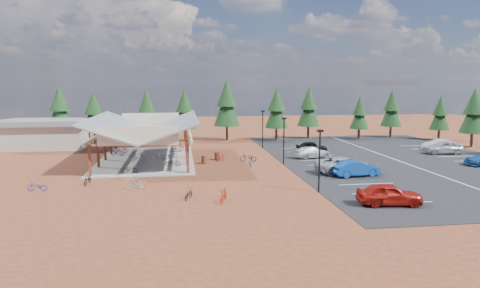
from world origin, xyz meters
TOP-DOWN VIEW (x-y plane):
  - ground at (0.00, 0.00)m, footprint 140.00×140.00m
  - asphalt_lot at (18.50, 3.00)m, footprint 27.00×44.00m
  - concrete_pad at (-10.00, 7.00)m, footprint 10.60×18.60m
  - bike_pavilion at (-10.00, 7.00)m, footprint 11.65×19.40m
  - outbuilding at (-24.00, 18.00)m, footprint 11.00×7.00m
  - lamp_post_0 at (5.00, -10.00)m, footprint 0.50×0.25m
  - lamp_post_1 at (5.00, 2.00)m, footprint 0.50×0.25m
  - lamp_post_2 at (5.00, 14.00)m, footprint 0.50×0.25m
  - trash_bin_0 at (-3.54, 3.68)m, footprint 0.60×0.60m
  - trash_bin_1 at (-1.92, 5.90)m, footprint 0.60×0.60m
  - pine_0 at (-23.37, 22.48)m, footprint 3.67×3.67m
  - pine_1 at (-18.42, 21.34)m, footprint 3.32×3.32m
  - pine_2 at (-10.96, 22.47)m, footprint 3.38×3.38m
  - pine_3 at (-5.39, 22.43)m, footprint 3.41×3.41m
  - pine_4 at (1.06, 22.58)m, footprint 4.03×4.03m
  - pine_5 at (8.56, 21.30)m, footprint 3.50×3.50m
  - pine_6 at (14.17, 22.98)m, footprint 3.56×3.56m
  - pine_7 at (21.87, 21.12)m, footprint 2.92×2.92m
  - pine_8 at (27.73, 22.19)m, footprint 3.34×3.34m
  - pine_12 at (33.83, 10.85)m, footprint 3.51×3.51m
  - pine_13 at (33.49, 17.94)m, footprint 2.96×2.96m
  - bike_0 at (-10.99, -0.80)m, footprint 1.65×0.92m
  - bike_1 at (-10.88, 5.63)m, footprint 1.82×0.86m
  - bike_2 at (-13.65, 9.75)m, footprint 1.64×0.92m
  - bike_3 at (-13.53, 11.71)m, footprint 1.65×0.59m
  - bike_4 at (-6.92, 2.38)m, footprint 1.61×0.66m
  - bike_5 at (-8.58, 6.15)m, footprint 1.55×0.80m
  - bike_6 at (-7.24, 7.12)m, footprint 1.68×1.06m
  - bike_7 at (-6.49, 12.02)m, footprint 1.73×0.57m
  - bike_8 at (-14.19, -4.68)m, footprint 0.79×1.90m
  - bike_10 at (-17.84, -6.40)m, footprint 1.61×0.68m
  - bike_11 at (-2.95, -11.72)m, footprint 1.08×1.85m
  - bike_12 at (-5.56, -10.70)m, footprint 1.04×1.62m
  - bike_13 at (-9.86, -6.83)m, footprint 1.80×0.81m
  - bike_14 at (1.22, 1.25)m, footprint 0.55×1.59m
  - bike_15 at (-1.62, 4.82)m, footprint 1.32×1.38m
  - bike_16 at (1.48, 4.28)m, footprint 1.97×1.18m
  - car_0 at (8.88, -14.31)m, footprint 4.85×2.49m
  - car_1 at (10.37, -4.79)m, footprint 4.78×2.20m
  - car_2 at (9.86, -3.20)m, footprint 6.03×3.40m
  - car_3 at (9.32, 5.45)m, footprint 4.85×2.76m
  - car_4 at (10.53, 9.52)m, footprint 4.01×1.69m
  - car_8 at (26.39, 6.02)m, footprint 4.80×2.14m
  - car_9 at (27.86, 9.18)m, footprint 4.21×1.58m

SIDE VIEW (x-z plane):
  - ground at x=0.00m, z-range 0.00..0.00m
  - asphalt_lot at x=18.50m, z-range 0.00..0.04m
  - concrete_pad at x=-10.00m, z-range 0.00..0.10m
  - bike_12 at x=-5.56m, z-range 0.00..0.80m
  - bike_10 at x=-17.84m, z-range 0.00..0.82m
  - bike_14 at x=1.22m, z-range 0.00..0.83m
  - bike_15 at x=-1.62m, z-range 0.00..0.90m
  - trash_bin_0 at x=-3.54m, z-range 0.00..0.90m
  - trash_bin_1 at x=-1.92m, z-range 0.00..0.90m
  - bike_8 at x=-14.19m, z-range 0.00..0.98m
  - bike_16 at x=1.48m, z-range 0.00..0.98m
  - bike_2 at x=-13.65m, z-range 0.10..0.91m
  - bike_0 at x=-10.99m, z-range 0.10..0.92m
  - bike_4 at x=-6.92m, z-range 0.10..0.93m
  - bike_6 at x=-7.24m, z-range 0.10..0.93m
  - bike_13 at x=-9.86m, z-range 0.00..1.05m
  - bike_11 at x=-2.95m, z-range 0.00..1.07m
  - bike_5 at x=-8.58m, z-range 0.10..1.00m
  - bike_3 at x=-13.53m, z-range 0.10..1.07m
  - bike_7 at x=-6.49m, z-range 0.10..1.13m
  - bike_1 at x=-10.88m, z-range 0.10..1.16m
  - car_3 at x=9.32m, z-range 0.04..1.37m
  - car_4 at x=10.53m, z-range 0.04..1.39m
  - car_9 at x=27.86m, z-range 0.04..1.41m
  - car_1 at x=10.37m, z-range 0.04..1.56m
  - car_0 at x=8.88m, z-range 0.04..1.62m
  - car_2 at x=9.86m, z-range 0.04..1.63m
  - car_8 at x=26.39m, z-range 0.04..1.64m
  - outbuilding at x=-24.00m, z-range 0.08..3.98m
  - lamp_post_0 at x=5.00m, z-range 0.41..5.55m
  - lamp_post_1 at x=5.00m, z-range 0.41..5.55m
  - lamp_post_2 at x=5.00m, z-range 0.41..5.55m
  - bike_pavilion at x=-10.00m, z-range 1.34..6.31m
  - pine_7 at x=21.87m, z-range 0.75..7.55m
  - pine_13 at x=33.49m, z-range 0.76..7.66m
  - pine_1 at x=-18.42m, z-range 0.85..8.59m
  - pine_8 at x=27.73m, z-range 0.86..8.63m
  - pine_2 at x=-10.96m, z-range 0.87..8.75m
  - pine_3 at x=-5.39m, z-range 0.88..8.81m
  - pine_5 at x=8.56m, z-range 0.90..9.04m
  - pine_12 at x=33.83m, z-range 0.90..9.07m
  - pine_6 at x=14.17m, z-range 0.92..9.21m
  - pine_0 at x=-23.37m, z-range 0.95..9.49m
  - pine_4 at x=1.06m, z-range 1.04..10.44m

